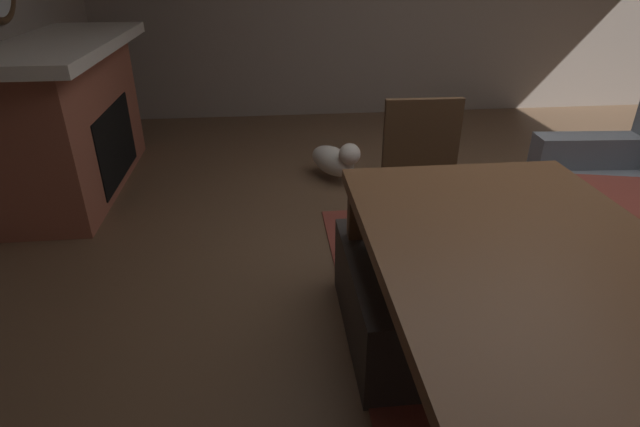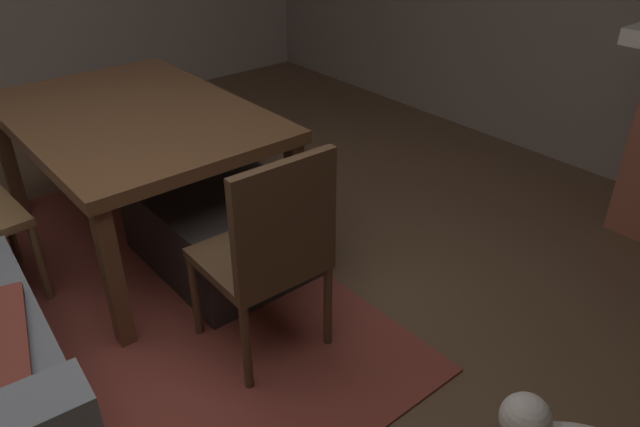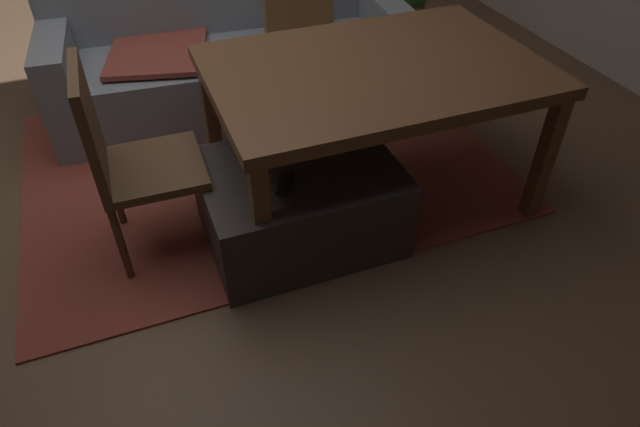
{
  "view_description": "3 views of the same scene",
  "coord_description": "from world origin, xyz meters",
  "px_view_note": "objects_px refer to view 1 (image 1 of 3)",
  "views": [
    {
      "loc": [
        2.39,
        -1.31,
        1.64
      ],
      "look_at": [
        0.54,
        -1.12,
        0.67
      ],
      "focal_mm": 28.1,
      "sensor_mm": 36.0,
      "label": 1
    },
    {
      "loc": [
        -1.75,
        0.63,
        1.81
      ],
      "look_at": [
        -0.13,
        -0.73,
        0.56
      ],
      "focal_mm": 33.8,
      "sensor_mm": 36.0,
      "label": 2
    },
    {
      "loc": [
        -0.09,
        -2.59,
        1.87
      ],
      "look_at": [
        0.47,
        -1.13,
        0.54
      ],
      "focal_mm": 31.3,
      "sensor_mm": 36.0,
      "label": 3
    }
  ],
  "objects_px": {
    "ottoman_coffee_table": "(419,298)",
    "small_dog": "(335,160)",
    "dining_chair_west": "(424,174)",
    "tv_remote": "(397,249)",
    "fireplace": "(71,117)",
    "dining_table": "(522,266)"
  },
  "relations": [
    {
      "from": "fireplace",
      "to": "tv_remote",
      "type": "relative_size",
      "value": 12.03
    },
    {
      "from": "ottoman_coffee_table",
      "to": "small_dog",
      "type": "relative_size",
      "value": 1.72
    },
    {
      "from": "tv_remote",
      "to": "ottoman_coffee_table",
      "type": "bearing_deg",
      "value": 73.59
    },
    {
      "from": "ottoman_coffee_table",
      "to": "tv_remote",
      "type": "distance_m",
      "value": 0.26
    },
    {
      "from": "tv_remote",
      "to": "small_dog",
      "type": "xyz_separation_m",
      "value": [
        -1.76,
        -0.05,
        -0.24
      ]
    },
    {
      "from": "dining_table",
      "to": "small_dog",
      "type": "distance_m",
      "value": 2.39
    },
    {
      "from": "ottoman_coffee_table",
      "to": "dining_table",
      "type": "height_order",
      "value": "dining_table"
    },
    {
      "from": "dining_table",
      "to": "dining_chair_west",
      "type": "xyz_separation_m",
      "value": [
        -1.16,
        0.0,
        -0.14
      ]
    },
    {
      "from": "small_dog",
      "to": "ottoman_coffee_table",
      "type": "bearing_deg",
      "value": 4.56
    },
    {
      "from": "tv_remote",
      "to": "dining_chair_west",
      "type": "height_order",
      "value": "dining_chair_west"
    },
    {
      "from": "fireplace",
      "to": "tv_remote",
      "type": "distance_m",
      "value": 2.74
    },
    {
      "from": "ottoman_coffee_table",
      "to": "dining_chair_west",
      "type": "xyz_separation_m",
      "value": [
        -0.71,
        0.2,
        0.32
      ]
    },
    {
      "from": "dining_chair_west",
      "to": "ottoman_coffee_table",
      "type": "bearing_deg",
      "value": -15.69
    },
    {
      "from": "fireplace",
      "to": "ottoman_coffee_table",
      "type": "xyz_separation_m",
      "value": [
        1.94,
        2.12,
        -0.36
      ]
    },
    {
      "from": "dining_chair_west",
      "to": "small_dog",
      "type": "distance_m",
      "value": 1.25
    },
    {
      "from": "ottoman_coffee_table",
      "to": "tv_remote",
      "type": "relative_size",
      "value": 5.54
    },
    {
      "from": "dining_table",
      "to": "fireplace",
      "type": "bearing_deg",
      "value": -135.99
    },
    {
      "from": "small_dog",
      "to": "dining_chair_west",
      "type": "bearing_deg",
      "value": 16.75
    },
    {
      "from": "dining_table",
      "to": "dining_chair_west",
      "type": "bearing_deg",
      "value": 179.9
    },
    {
      "from": "dining_chair_west",
      "to": "small_dog",
      "type": "bearing_deg",
      "value": -163.25
    },
    {
      "from": "fireplace",
      "to": "ottoman_coffee_table",
      "type": "relative_size",
      "value": 2.17
    },
    {
      "from": "ottoman_coffee_table",
      "to": "small_dog",
      "type": "height_order",
      "value": "ottoman_coffee_table"
    }
  ]
}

